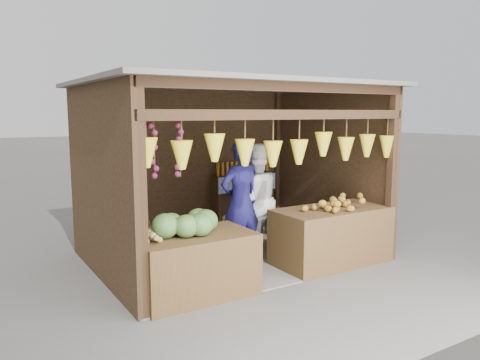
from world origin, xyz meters
The scene contains 12 objects.
ground centered at (0.00, 0.00, 0.00)m, with size 80.00×80.00×0.00m, color #514F49.
stall_structure centered at (-0.03, -0.04, 1.67)m, with size 4.30×3.30×2.66m.
back_shelf centered at (1.05, 1.28, 0.87)m, with size 1.25×0.32×1.32m.
counter_left centered at (-1.18, -1.13, 0.38)m, with size 1.44×0.85×0.76m, color #462E17.
counter_right centered at (1.10, -1.08, 0.42)m, with size 1.74×0.85×0.83m, color #483318.
stool centered at (-1.57, 0.04, 0.14)m, with size 0.30×0.30×0.28m, color black.
man_standing centered at (-0.03, -0.35, 0.92)m, with size 0.67×0.44×1.84m, color #191552.
woman_standing centered at (0.37, -0.13, 0.88)m, with size 0.85×0.67×1.76m, color white.
vendor_seated centered at (-1.57, 0.04, 0.85)m, with size 0.56×0.36×1.15m, color brown.
melon_pile centered at (-1.20, -1.11, 0.92)m, with size 1.00×0.50×0.32m, color #144D19, non-canonical shape.
tanfruit_pile centered at (-1.75, -1.20, 0.83)m, with size 0.34×0.40×0.13m, color #9C8148, non-canonical shape.
mango_pile centered at (1.18, -1.15, 0.94)m, with size 1.40×0.64×0.22m, color #C25219, non-canonical shape.
Camera 1 is at (-3.59, -6.10, 2.23)m, focal length 35.00 mm.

